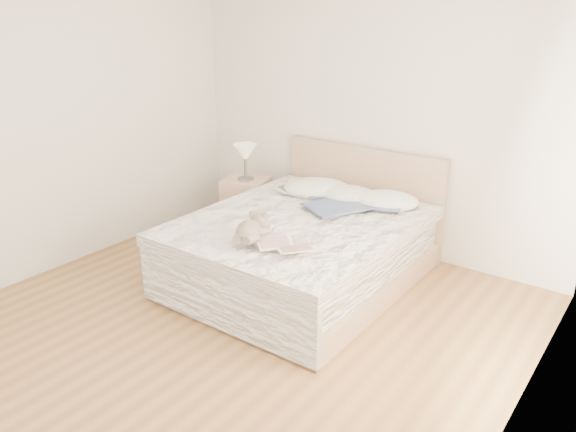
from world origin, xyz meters
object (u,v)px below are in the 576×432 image
Objects in this scene: bed at (305,247)px; nightstand at (247,204)px; photo_book at (296,190)px; childrens_book at (285,247)px; table_lamp at (245,155)px; teddy_bear at (249,238)px.

bed is 1.35m from nightstand.
photo_book is 1.33m from childrens_book.
photo_book is at bearing -13.35° from nightstand.
photo_book and childrens_book have the same top height.
childrens_book is (0.71, -1.13, 0.00)m from photo_book.
table_lamp is 1.14× the size of teddy_bear.
bed reaches higher than teddy_bear.
teddy_bear is at bearing -49.05° from nightstand.
nightstand is 1.47× the size of table_lamp.
nightstand is at bearing 113.54° from teddy_bear.
table_lamp reaches higher than teddy_bear.
bed is at bearing -27.50° from nightstand.
bed is 6.44× the size of teddy_bear.
table_lamp reaches higher than photo_book.
nightstand is at bearing 177.04° from childrens_book.
teddy_bear is at bearing -49.04° from table_lamp.
bed is 3.83× the size of nightstand.
nightstand is 1.45× the size of childrens_book.
table_lamp reaches higher than nightstand.
teddy_bear is (1.20, -1.38, 0.37)m from nightstand.
childrens_book is (0.29, -0.69, 0.32)m from bed.
nightstand is at bearing 175.61° from photo_book.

